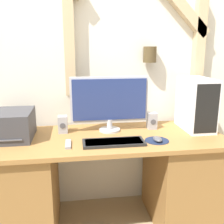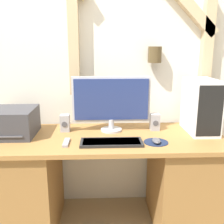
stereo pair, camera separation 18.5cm
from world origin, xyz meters
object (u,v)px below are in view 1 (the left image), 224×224
(monitor, at_px, (110,101))
(computer_tower, at_px, (196,104))
(printer, at_px, (10,125))
(speaker_left, at_px, (63,124))
(remote_control, at_px, (68,144))
(keyboard, at_px, (114,142))
(mouse, at_px, (157,139))
(speaker_right, at_px, (152,121))

(monitor, bearing_deg, computer_tower, -4.14)
(printer, relative_size, speaker_left, 2.68)
(computer_tower, bearing_deg, speaker_left, 176.97)
(printer, bearing_deg, remote_control, -25.98)
(keyboard, relative_size, computer_tower, 1.04)
(computer_tower, bearing_deg, remote_control, -167.44)
(mouse, bearing_deg, speaker_right, 80.94)
(printer, height_order, speaker_right, printer)
(speaker_left, xyz_separation_m, speaker_right, (0.69, 0.00, 0.00))
(monitor, distance_m, computer_tower, 0.67)
(monitor, distance_m, keyboard, 0.36)
(computer_tower, xyz_separation_m, printer, (-1.38, -0.02, -0.10))
(keyboard, height_order, speaker_left, speaker_left)
(keyboard, distance_m, computer_tower, 0.74)
(speaker_left, distance_m, speaker_right, 0.69)
(keyboard, xyz_separation_m, printer, (-0.70, 0.21, 0.09))
(speaker_left, bearing_deg, keyboard, -40.05)
(mouse, bearing_deg, printer, 167.83)
(computer_tower, distance_m, speaker_left, 1.03)
(monitor, distance_m, remote_control, 0.47)
(mouse, bearing_deg, computer_tower, 32.33)
(keyboard, height_order, mouse, mouse)
(remote_control, bearing_deg, monitor, 40.58)
(speaker_right, xyz_separation_m, remote_control, (-0.65, -0.27, -0.06))
(printer, bearing_deg, computer_tower, 1.01)
(speaker_left, bearing_deg, remote_control, -81.38)
(printer, xyz_separation_m, remote_control, (0.40, -0.19, -0.09))
(printer, distance_m, speaker_right, 1.05)
(computer_tower, bearing_deg, monitor, 175.86)
(speaker_left, distance_m, remote_control, 0.28)
(speaker_right, height_order, remote_control, speaker_right)
(mouse, bearing_deg, keyboard, 178.84)
(keyboard, bearing_deg, speaker_right, 39.80)
(computer_tower, height_order, speaker_left, computer_tower)
(monitor, bearing_deg, speaker_left, 179.10)
(computer_tower, height_order, printer, computer_tower)
(keyboard, bearing_deg, remote_control, 177.07)
(monitor, relative_size, keyboard, 1.42)
(computer_tower, relative_size, printer, 1.16)
(computer_tower, bearing_deg, speaker_right, 170.46)
(monitor, relative_size, computer_tower, 1.47)
(monitor, bearing_deg, keyboard, -92.12)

